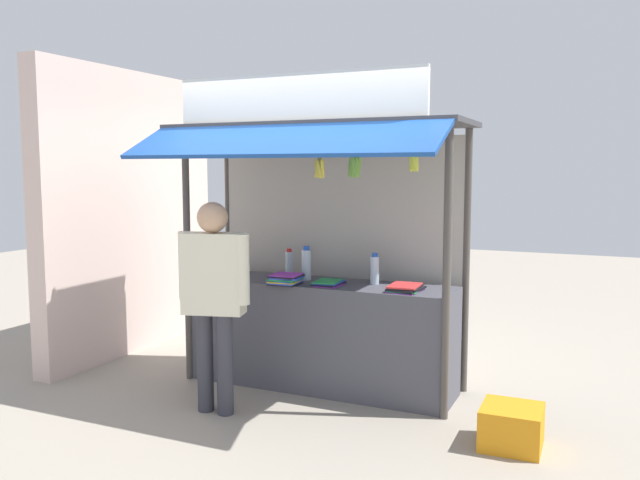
# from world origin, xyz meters

# --- Properties ---
(ground_plane) EXTENTS (20.00, 20.00, 0.00)m
(ground_plane) POSITION_xyz_m (0.00, 0.00, 0.00)
(ground_plane) COLOR #9E9384
(stall_counter) EXTENTS (2.24, 0.55, 0.88)m
(stall_counter) POSITION_xyz_m (0.00, 0.00, 0.44)
(stall_counter) COLOR #4C4C56
(stall_counter) RESTS_ON ground
(stall_structure) EXTENTS (2.44, 1.39, 2.52)m
(stall_structure) POSITION_xyz_m (0.00, 0.07, 1.51)
(stall_structure) COLOR #4C4742
(stall_structure) RESTS_ON ground
(water_bottle_right) EXTENTS (0.07, 0.07, 0.25)m
(water_bottle_right) POSITION_xyz_m (0.44, 0.10, 1.00)
(water_bottle_right) COLOR silver
(water_bottle_right) RESTS_ON stall_counter
(water_bottle_far_right) EXTENTS (0.07, 0.07, 0.24)m
(water_bottle_far_right) POSITION_xyz_m (-0.39, 0.20, 1.00)
(water_bottle_far_right) COLOR silver
(water_bottle_far_right) RESTS_ON stall_counter
(water_bottle_left) EXTENTS (0.08, 0.08, 0.29)m
(water_bottle_left) POSITION_xyz_m (-0.15, 0.05, 1.02)
(water_bottle_left) COLOR silver
(water_bottle_left) RESTS_ON stall_counter
(magazine_stack_center) EXTENTS (0.26, 0.32, 0.05)m
(magazine_stack_center) POSITION_xyz_m (0.76, -0.09, 0.91)
(magazine_stack_center) COLOR purple
(magazine_stack_center) RESTS_ON stall_counter
(magazine_stack_rear_center) EXTENTS (0.27, 0.32, 0.08)m
(magazine_stack_rear_center) POSITION_xyz_m (-0.88, -0.19, 0.93)
(magazine_stack_rear_center) COLOR orange
(magazine_stack_rear_center) RESTS_ON stall_counter
(magazine_stack_mid_right) EXTENTS (0.27, 0.26, 0.08)m
(magazine_stack_mid_right) POSITION_xyz_m (-0.21, -0.21, 0.93)
(magazine_stack_mid_right) COLOR black
(magazine_stack_mid_right) RESTS_ON stall_counter
(magazine_stack_front_right) EXTENTS (0.23, 0.29, 0.03)m
(magazine_stack_front_right) POSITION_xyz_m (0.12, -0.09, 0.90)
(magazine_stack_front_right) COLOR purple
(magazine_stack_front_right) RESTS_ON stall_counter
(banana_bunch_inner_right) EXTENTS (0.10, 0.10, 0.30)m
(banana_bunch_inner_right) POSITION_xyz_m (0.17, -0.38, 1.82)
(banana_bunch_inner_right) COLOR #332D23
(banana_bunch_leftmost) EXTENTS (0.09, 0.08, 0.25)m
(banana_bunch_leftmost) POSITION_xyz_m (0.89, -0.38, 1.87)
(banana_bunch_leftmost) COLOR #332D23
(banana_bunch_inner_left) EXTENTS (0.12, 0.11, 0.29)m
(banana_bunch_inner_left) POSITION_xyz_m (0.45, -0.38, 1.83)
(banana_bunch_inner_left) COLOR #332D23
(vendor_person) EXTENTS (0.60, 0.30, 1.58)m
(vendor_person) POSITION_xyz_m (-0.47, -0.86, 0.95)
(vendor_person) COLOR #383842
(vendor_person) RESTS_ON ground
(plastic_crate) EXTENTS (0.39, 0.39, 0.27)m
(plastic_crate) POSITION_xyz_m (1.64, -0.58, 0.13)
(plastic_crate) COLOR orange
(plastic_crate) RESTS_ON ground
(neighbour_wall) EXTENTS (0.20, 2.40, 2.76)m
(neighbour_wall) POSITION_xyz_m (-2.20, 0.30, 1.38)
(neighbour_wall) COLOR beige
(neighbour_wall) RESTS_ON ground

